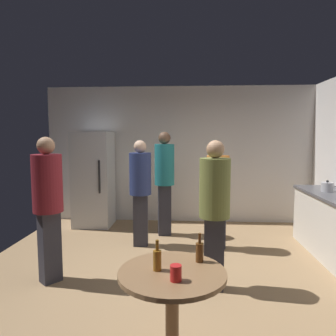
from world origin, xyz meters
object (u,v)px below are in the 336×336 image
object	(u,v)px
person_in_teal_shirt	(164,175)
person_in_navy_shirt	(140,185)
person_in_olive_shirt	(215,203)
refrigerator	(94,179)
kettle	(327,187)
person_in_orange_shirt	(218,188)
beer_bottle_amber	(157,259)
person_in_maroon_shirt	(48,198)
foreground_table	(172,285)
plastic_cup_red	(176,273)
beer_bottle_brown	(200,251)

from	to	relation	value
person_in_teal_shirt	person_in_navy_shirt	size ratio (longest dim) A/B	1.08
person_in_olive_shirt	person_in_navy_shirt	distance (m)	1.70
refrigerator	person_in_teal_shirt	world-z (taller)	refrigerator
kettle	person_in_olive_shirt	distance (m)	2.20
person_in_orange_shirt	person_in_navy_shirt	xyz separation A→B (m)	(-1.19, 0.06, 0.02)
beer_bottle_amber	person_in_maroon_shirt	size ratio (longest dim) A/B	0.13
refrigerator	kettle	distance (m)	4.03
foreground_table	person_in_teal_shirt	distance (m)	3.17
refrigerator	foreground_table	world-z (taller)	refrigerator
person_in_orange_shirt	plastic_cup_red	bearing A→B (deg)	-27.86
foreground_table	person_in_navy_shirt	bearing A→B (deg)	103.60
foreground_table	person_in_olive_shirt	distance (m)	1.32
foreground_table	person_in_teal_shirt	world-z (taller)	person_in_teal_shirt
beer_bottle_brown	person_in_maroon_shirt	distance (m)	2.04
beer_bottle_brown	person_in_teal_shirt	xyz separation A→B (m)	(-0.49, 2.95, 0.24)
beer_bottle_amber	person_in_maroon_shirt	distance (m)	1.89
kettle	foreground_table	bearing A→B (deg)	-131.02
beer_bottle_brown	plastic_cup_red	xyz separation A→B (m)	(-0.17, -0.34, -0.03)
foreground_table	person_in_olive_shirt	size ratio (longest dim) A/B	0.48
person_in_teal_shirt	person_in_olive_shirt	bearing A→B (deg)	11.01
refrigerator	person_in_teal_shirt	distance (m)	1.50
kettle	person_in_maroon_shirt	xyz separation A→B (m)	(-3.69, -1.23, 0.03)
person_in_orange_shirt	person_in_maroon_shirt	bearing A→B (deg)	-75.78
beer_bottle_amber	person_in_maroon_shirt	bearing A→B (deg)	137.80
refrigerator	plastic_cup_red	bearing A→B (deg)	-65.59
beer_bottle_amber	person_in_maroon_shirt	xyz separation A→B (m)	(-1.40, 1.27, 0.19)
beer_bottle_amber	person_in_orange_shirt	bearing A→B (deg)	74.83
foreground_table	person_in_teal_shirt	bearing A→B (deg)	95.21
foreground_table	beer_bottle_brown	xyz separation A→B (m)	(0.21, 0.18, 0.19)
person_in_olive_shirt	plastic_cup_red	bearing A→B (deg)	-12.50
refrigerator	beer_bottle_brown	bearing A→B (deg)	-61.26
kettle	person_in_navy_shirt	bearing A→B (deg)	178.80
kettle	person_in_navy_shirt	size ratio (longest dim) A/B	0.15
person_in_orange_shirt	person_in_teal_shirt	bearing A→B (deg)	-142.72
plastic_cup_red	person_in_teal_shirt	size ratio (longest dim) A/B	0.06
kettle	person_in_navy_shirt	world-z (taller)	person_in_navy_shirt
beer_bottle_amber	person_in_olive_shirt	distance (m)	1.32
beer_bottle_brown	person_in_maroon_shirt	xyz separation A→B (m)	(-1.71, 1.09, 0.19)
beer_bottle_brown	person_in_navy_shirt	xyz separation A→B (m)	(-0.83, 2.38, 0.15)
kettle	person_in_olive_shirt	world-z (taller)	person_in_olive_shirt
refrigerator	person_in_olive_shirt	world-z (taller)	refrigerator
person_in_maroon_shirt	person_in_navy_shirt	bearing A→B (deg)	96.86
person_in_teal_shirt	person_in_maroon_shirt	size ratio (longest dim) A/B	1.05
beer_bottle_brown	person_in_teal_shirt	size ratio (longest dim) A/B	0.13
person_in_maroon_shirt	foreground_table	bearing A→B (deg)	1.10
beer_bottle_amber	beer_bottle_brown	world-z (taller)	same
kettle	foreground_table	distance (m)	3.34
person_in_olive_shirt	beer_bottle_amber	bearing A→B (deg)	-20.42
person_in_olive_shirt	beer_bottle_brown	bearing A→B (deg)	-8.18
beer_bottle_amber	beer_bottle_brown	distance (m)	0.36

